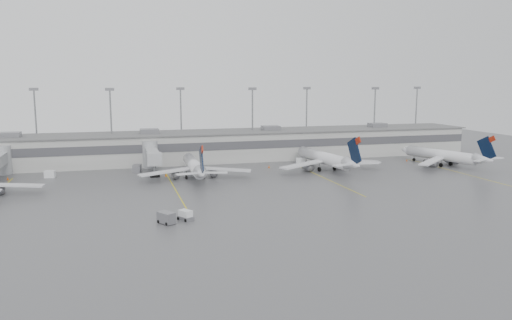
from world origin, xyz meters
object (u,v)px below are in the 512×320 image
object	(u,v)px
jet_far_right	(445,155)
baggage_tug	(186,216)
jet_mid_left	(195,166)
jet_mid_right	(326,158)

from	to	relation	value
jet_far_right	baggage_tug	distance (m)	80.98
jet_mid_left	baggage_tug	bearing A→B (deg)	-99.59
jet_mid_right	baggage_tug	bearing A→B (deg)	-144.36
jet_mid_left	jet_mid_right	xyz separation A→B (m)	(33.50, 1.24, 0.22)
jet_mid_left	jet_mid_right	size ratio (longest dim) A/B	0.93
jet_mid_right	baggage_tug	size ratio (longest dim) A/B	10.48
baggage_tug	jet_mid_right	bearing A→B (deg)	9.61
jet_mid_right	jet_far_right	world-z (taller)	jet_mid_right
jet_far_right	baggage_tug	xyz separation A→B (m)	(-73.63, -33.61, -2.28)
jet_mid_right	jet_far_right	bearing A→B (deg)	-9.70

